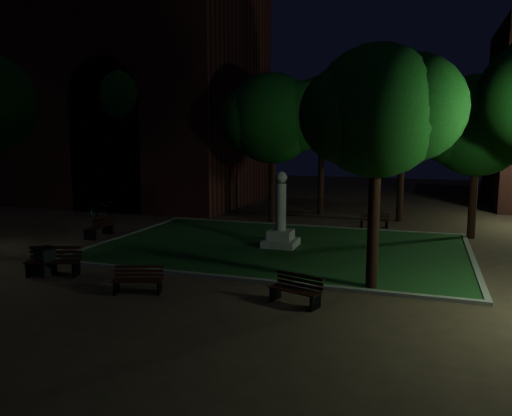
# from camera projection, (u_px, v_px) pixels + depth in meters

# --- Properties ---
(ground) EXTENTS (80.00, 80.00, 0.00)m
(ground) POSITION_uv_depth(u_px,v_px,m) (267.00, 259.00, 19.48)
(ground) COLOR #483425
(lawn) EXTENTS (15.00, 10.00, 0.08)m
(lawn) POSITION_uv_depth(u_px,v_px,m) (281.00, 247.00, 21.34)
(lawn) COLOR #1D461B
(lawn) RESTS_ON ground
(lawn_kerb) EXTENTS (15.40, 10.40, 0.12)m
(lawn_kerb) POSITION_uv_depth(u_px,v_px,m) (281.00, 247.00, 21.34)
(lawn_kerb) COLOR slate
(lawn_kerb) RESTS_ON ground
(monument) EXTENTS (1.40, 1.40, 3.20)m
(monument) POSITION_uv_depth(u_px,v_px,m) (281.00, 226.00, 21.21)
(monument) COLOR #A49F95
(monument) RESTS_ON lawn
(building_main) EXTENTS (20.00, 12.00, 15.00)m
(building_main) POSITION_uv_depth(u_px,v_px,m) (117.00, 99.00, 36.37)
(building_main) COLOR #52221C
(building_main) RESTS_ON ground
(tree_north_wl) EXTENTS (5.86, 4.78, 8.06)m
(tree_north_wl) POSITION_uv_depth(u_px,v_px,m) (274.00, 119.00, 26.38)
(tree_north_wl) COLOR black
(tree_north_wl) RESTS_ON ground
(tree_north_er) EXTENTS (6.25, 5.10, 8.42)m
(tree_north_er) POSITION_uv_depth(u_px,v_px,m) (406.00, 115.00, 27.13)
(tree_north_er) COLOR black
(tree_north_er) RESTS_ON ground
(tree_ne) EXTENTS (5.67, 4.63, 7.54)m
(tree_ne) POSITION_uv_depth(u_px,v_px,m) (480.00, 126.00, 22.61)
(tree_ne) COLOR black
(tree_ne) RESTS_ON ground
(tree_se) EXTENTS (4.88, 3.99, 7.48)m
(tree_se) POSITION_uv_depth(u_px,v_px,m) (380.00, 112.00, 14.80)
(tree_se) COLOR black
(tree_se) RESTS_ON ground
(tree_nw) EXTENTS (6.83, 5.58, 10.02)m
(tree_nw) POSITION_uv_depth(u_px,v_px,m) (141.00, 97.00, 31.89)
(tree_nw) COLOR black
(tree_nw) RESTS_ON ground
(tree_far_north) EXTENTS (5.45, 4.45, 8.28)m
(tree_far_north) POSITION_uv_depth(u_px,v_px,m) (324.00, 114.00, 29.69)
(tree_far_north) COLOR black
(tree_far_north) RESTS_ON ground
(lamppost_nw) EXTENTS (1.18, 0.28, 4.30)m
(lamppost_nw) POSITION_uv_depth(u_px,v_px,m) (133.00, 162.00, 33.30)
(lamppost_nw) COLOR black
(lamppost_nw) RESTS_ON ground
(bench_near_left) EXTENTS (1.59, 0.98, 0.82)m
(bench_near_left) POSITION_uv_depth(u_px,v_px,m) (138.00, 281.00, 15.22)
(bench_near_left) COLOR black
(bench_near_left) RESTS_ON ground
(bench_near_right) EXTENTS (1.63, 0.99, 0.84)m
(bench_near_right) POSITION_uv_depth(u_px,v_px,m) (296.00, 291.00, 14.20)
(bench_near_right) COLOR black
(bench_near_right) RESTS_ON ground
(bench_west_near) EXTENTS (1.89, 1.17, 0.98)m
(bench_west_near) POSITION_uv_depth(u_px,v_px,m) (54.00, 262.00, 17.12)
(bench_west_near) COLOR black
(bench_west_near) RESTS_ON ground
(bench_left_side) EXTENTS (0.70, 1.75, 0.95)m
(bench_left_side) POSITION_uv_depth(u_px,v_px,m) (100.00, 228.00, 23.61)
(bench_left_side) COLOR black
(bench_left_side) RESTS_ON ground
(bench_far_side) EXTENTS (1.55, 0.85, 0.81)m
(bench_far_side) POSITION_uv_depth(u_px,v_px,m) (374.00, 221.00, 25.87)
(bench_far_side) COLOR black
(bench_far_side) RESTS_ON ground
(trash_bin) EXTENTS (0.67, 0.67, 0.99)m
(trash_bin) POSITION_uv_depth(u_px,v_px,m) (45.00, 261.00, 17.10)
(trash_bin) COLOR black
(trash_bin) RESTS_ON ground
(bicycle) EXTENTS (2.03, 1.27, 1.01)m
(bicycle) POSITION_uv_depth(u_px,v_px,m) (101.00, 210.00, 28.67)
(bicycle) COLOR black
(bicycle) RESTS_ON ground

